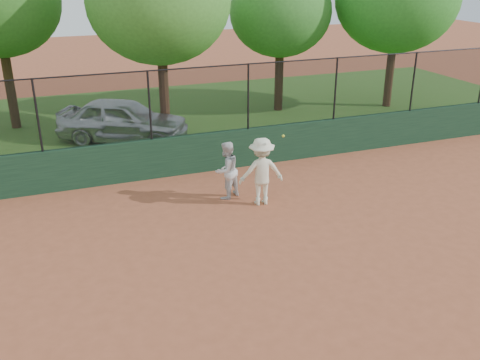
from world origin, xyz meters
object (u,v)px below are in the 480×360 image
object	(u,v)px
tree_3	(281,12)
player_second	(226,170)
parked_car	(123,120)
player_main	(261,172)
tree_2	(159,2)

from	to	relation	value
tree_3	player_second	bearing A→B (deg)	-123.03
parked_car	player_second	bearing A→B (deg)	-133.78
player_second	tree_3	distance (m)	9.98
parked_car	tree_3	bearing A→B (deg)	-44.67
player_main	tree_3	distance (m)	10.17
tree_2	parked_car	bearing A→B (deg)	-163.62
player_second	player_main	size ratio (longest dim) A/B	0.79
player_main	tree_3	world-z (taller)	tree_3
parked_car	player_second	distance (m)	6.19
tree_2	tree_3	distance (m)	5.55
player_main	tree_3	size ratio (longest dim) A/B	0.34
player_main	tree_3	xyz separation A→B (m)	(4.42, 8.60, 3.15)
player_main	tree_3	bearing A→B (deg)	62.81
player_second	player_main	xyz separation A→B (m)	(0.73, -0.69, 0.12)
tree_2	tree_3	world-z (taller)	tree_2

